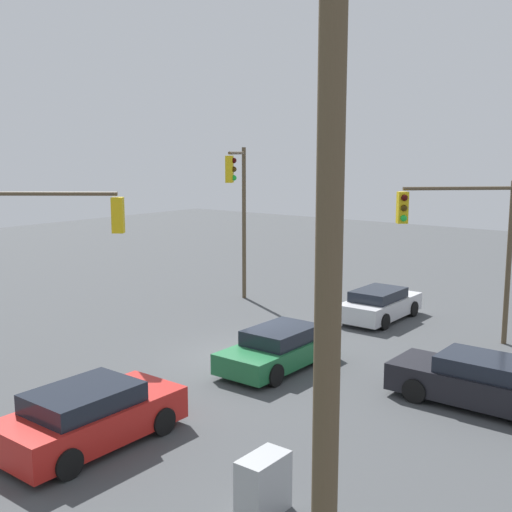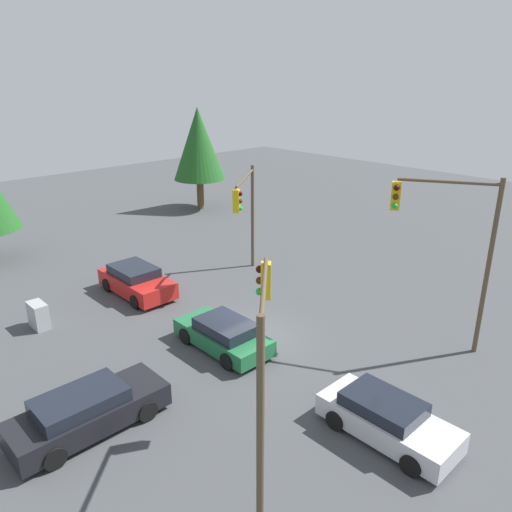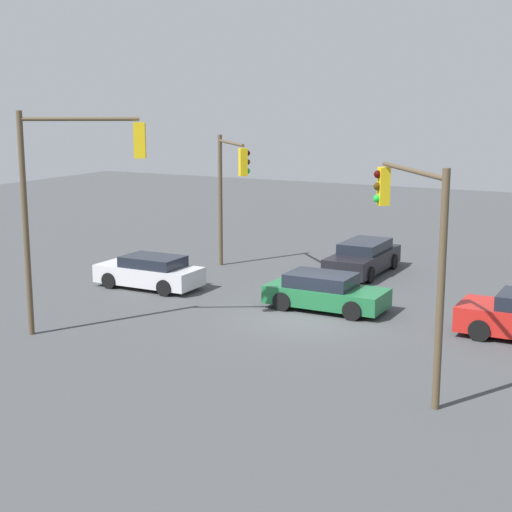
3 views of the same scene
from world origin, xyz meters
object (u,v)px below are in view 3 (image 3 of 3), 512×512
(traffic_signal_main, at_px, (69,185))
(traffic_signal_cross, at_px, (230,180))
(sedan_green, at_px, (325,292))
(traffic_signal_aux, at_px, (413,231))
(sedan_silver, at_px, (150,272))
(sedan_dark, at_px, (363,258))

(traffic_signal_main, height_order, traffic_signal_cross, traffic_signal_main)
(sedan_green, bearing_deg, traffic_signal_cross, -121.39)
(sedan_green, distance_m, traffic_signal_main, 9.36)
(traffic_signal_cross, bearing_deg, traffic_signal_aux, 5.30)
(traffic_signal_cross, bearing_deg, sedan_green, 14.83)
(sedan_green, relative_size, sedan_silver, 1.01)
(sedan_dark, bearing_deg, traffic_signal_main, 68.33)
(traffic_signal_aux, bearing_deg, traffic_signal_main, 57.06)
(sedan_dark, distance_m, sedan_silver, 8.92)
(sedan_green, distance_m, traffic_signal_cross, 7.53)
(sedan_green, xyz_separation_m, traffic_signal_aux, (4.63, -5.50, 3.32))
(traffic_signal_cross, distance_m, traffic_signal_aux, 13.77)
(sedan_silver, distance_m, traffic_signal_main, 7.38)
(sedan_silver, xyz_separation_m, traffic_signal_aux, (11.82, -5.26, 3.32))
(traffic_signal_main, bearing_deg, traffic_signal_aux, -25.71)
(sedan_silver, height_order, traffic_signal_cross, traffic_signal_cross)
(sedan_dark, height_order, traffic_signal_cross, traffic_signal_cross)
(sedan_dark, height_order, traffic_signal_aux, traffic_signal_aux)
(traffic_signal_aux, bearing_deg, sedan_silver, 28.90)
(traffic_signal_main, relative_size, traffic_signal_cross, 1.20)
(sedan_green, relative_size, traffic_signal_cross, 0.73)
(traffic_signal_main, bearing_deg, sedan_silver, 74.03)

